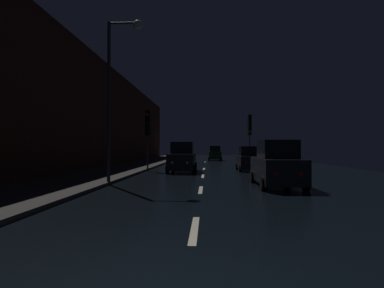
# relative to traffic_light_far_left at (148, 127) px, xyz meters

# --- Properties ---
(ground) EXTENTS (25.45, 84.00, 0.02)m
(ground) POSITION_rel_traffic_light_far_left_xyz_m (4.23, 5.72, -3.32)
(ground) COLOR black
(sidewalk_left) EXTENTS (4.40, 84.00, 0.15)m
(sidewalk_left) POSITION_rel_traffic_light_far_left_xyz_m (-2.30, 5.72, -3.23)
(sidewalk_left) COLOR #33302D
(sidewalk_left) RESTS_ON ground
(building_facade_left) EXTENTS (0.80, 63.00, 9.39)m
(building_facade_left) POSITION_rel_traffic_light_far_left_xyz_m (-4.90, 2.22, 1.39)
(building_facade_left) COLOR #472319
(building_facade_left) RESTS_ON ground
(lane_centerline) EXTENTS (0.16, 32.79, 0.01)m
(lane_centerline) POSITION_rel_traffic_light_far_left_xyz_m (4.23, 0.31, -3.30)
(lane_centerline) COLOR beige
(lane_centerline) RESTS_ON ground
(traffic_light_far_left) EXTENTS (0.35, 0.48, 4.59)m
(traffic_light_far_left) POSITION_rel_traffic_light_far_left_xyz_m (0.00, 0.00, 0.00)
(traffic_light_far_left) COLOR #38383A
(traffic_light_far_left) RESTS_ON ground
(traffic_light_far_right) EXTENTS (0.37, 0.48, 4.86)m
(traffic_light_far_right) POSITION_rel_traffic_light_far_left_xyz_m (8.46, 5.79, 0.22)
(traffic_light_far_right) COLOR #38383A
(traffic_light_far_right) RESTS_ON ground
(streetlamp_overhead) EXTENTS (1.70, 0.44, 7.85)m
(streetlamp_overhead) POSITION_rel_traffic_light_far_left_xyz_m (0.24, -8.25, 1.83)
(streetlamp_overhead) COLOR #2D2D30
(streetlamp_overhead) RESTS_ON ground
(car_approaching_headlights) EXTENTS (2.00, 4.32, 2.18)m
(car_approaching_headlights) POSITION_rel_traffic_light_far_left_xyz_m (2.68, -0.54, -2.31)
(car_approaching_headlights) COLOR black
(car_approaching_headlights) RESTS_ON ground
(car_parked_right_near) EXTENTS (1.93, 4.17, 2.10)m
(car_parked_right_near) POSITION_rel_traffic_light_far_left_xyz_m (7.65, -8.50, -2.34)
(car_parked_right_near) COLOR black
(car_parked_right_near) RESTS_ON ground
(car_distant_taillights) EXTENTS (1.84, 3.99, 2.01)m
(car_distant_taillights) POSITION_rel_traffic_light_far_left_xyz_m (5.55, 19.05, -2.39)
(car_distant_taillights) COLOR #0F3819
(car_distant_taillights) RESTS_ON ground
(car_parked_right_far) EXTENTS (1.71, 3.71, 1.87)m
(car_parked_right_far) POSITION_rel_traffic_light_far_left_xyz_m (7.65, 0.81, -2.45)
(car_parked_right_far) COLOR black
(car_parked_right_far) RESTS_ON ground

